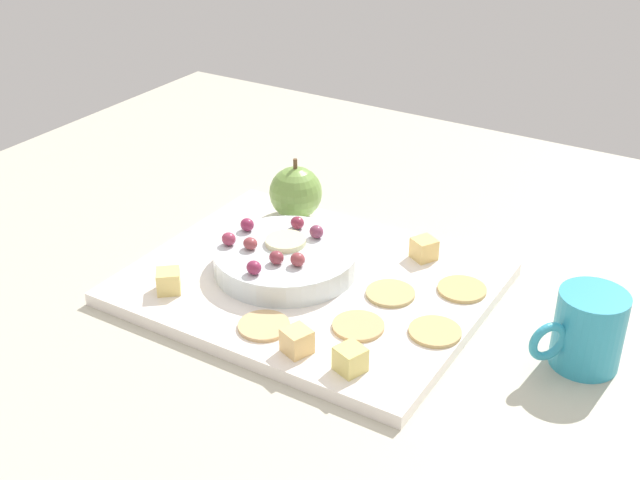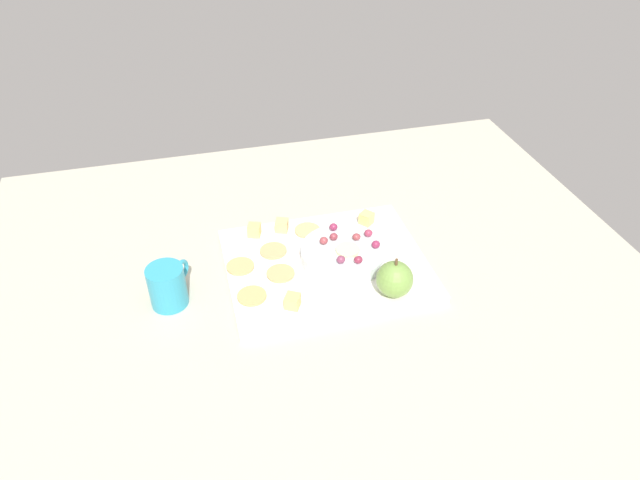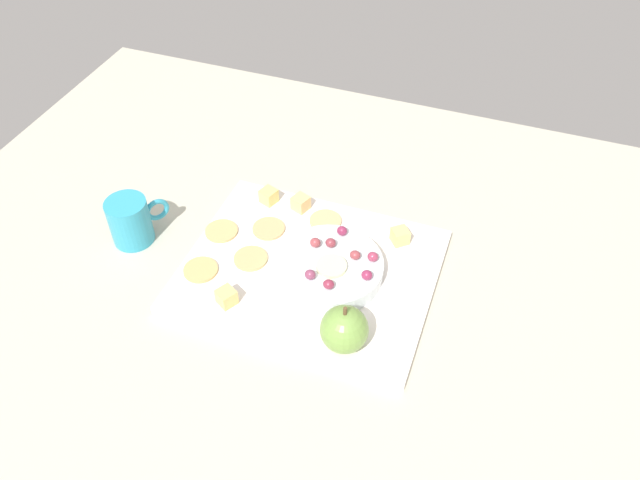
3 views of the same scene
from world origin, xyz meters
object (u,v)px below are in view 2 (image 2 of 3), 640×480
Objects in this scene: serving_dish at (343,254)px; cracker_3 at (281,273)px; cracker_0 at (273,251)px; grape_0 at (324,241)px; grape_7 at (341,260)px; cheese_cube_3 at (293,301)px; cracker_4 at (307,230)px; cheese_cube_2 at (367,218)px; cracker_1 at (252,296)px; cup at (168,285)px; apple_whole at (395,279)px; cheese_cube_0 at (254,230)px; cracker_2 at (240,266)px; platter at (326,264)px; grape_3 at (356,237)px; cheese_cube_1 at (282,225)px; grape_4 at (333,227)px; grape_2 at (358,260)px; grape_6 at (334,237)px; grape_1 at (376,244)px; grape_5 at (368,233)px; apple_slice_0 at (348,250)px.

serving_dish is 3.07× the size of cracker_3.
grape_0 is at bearing -19.84° from cracker_0.
grape_7 reaches higher than cracker_3.
cracker_4 is at bearing 69.78° from cheese_cube_3.
cracker_3 is at bearing -150.53° from cheese_cube_2.
cup reaches higher than cracker_1.
cracker_1 is at bearing -117.53° from cracker_0.
apple_whole reaches higher than serving_dish.
cheese_cube_2 and cheese_cube_3 have the same top height.
cheese_cube_0 is (-14.86, 11.87, -0.08)cm from serving_dish.
cheese_cube_3 is 14.62cm from cracker_2.
cheese_cube_0 is at bearing 141.38° from serving_dish.
serving_dish reaches higher than cracker_1.
platter is at bearing -138.56° from cheese_cube_2.
cracker_4 is 3.21× the size of grape_3.
cracker_0 is at bearing 91.27° from cheese_cube_3.
cheese_cube_1 is at bearing 123.13° from apple_whole.
cracker_1 and cracker_4 have the same top height.
cheese_cube_1 is 11.07cm from grape_4.
grape_3 is at bearing 12.09° from cracker_3.
cheese_cube_3 is 1.51× the size of grape_3.
grape_4 is (9.09, -5.95, 2.12)cm from cheese_cube_1.
grape_2 and grape_6 have the same top height.
cracker_1 is 14.64cm from cup.
cracker_1 is 22.01cm from grape_4.
cheese_cube_2 reaches higher than cracker_1.
grape_3 reaches higher than cracker_1.
cheese_cube_3 is 20.10cm from grape_1.
apple_whole reaches higher than cracker_0.
cracker_0 and cracker_2 have the same top height.
serving_dish reaches higher than cheese_cube_1.
cheese_cube_1 is 7.14cm from cracker_0.
grape_5 is at bearing 59.12° from grape_2.
apple_whole is at bearing -12.35° from cracker_1.
serving_dish is 5.29cm from grape_2.
grape_7 is (10.69, -9.53, 3.14)cm from cracker_0.
cheese_cube_2 is at bearing 56.30° from apple_slice_0.
cheese_cube_0 is 13.46cm from cracker_3.
cup reaches higher than grape_4.
cheese_cube_0 reaches higher than cracker_4.
platter is 7.17× the size of cracker_2.
grape_2 and grape_3 have the same top height.
grape_5 is 0.19× the size of cup.
grape_6 reaches higher than cracker_3.
cheese_cube_1 reaches higher than cracker_4.
cracker_2 is 25.57cm from grape_1.
cracker_0 is at bearing 160.16° from grape_0.
cheese_cube_3 is at bearing -22.11° from cup.
cheese_cube_0 is 22.95cm from cheese_cube_2.
cheese_cube_2 is at bearing 15.60° from cracker_2.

